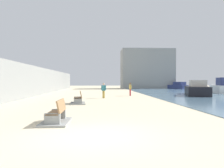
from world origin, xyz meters
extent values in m
plane|color=beige|center=(0.00, 18.00, 0.00)|extent=(120.00, 120.00, 0.00)
cube|color=gray|center=(-7.50, 18.00, 1.73)|extent=(0.80, 64.00, 3.45)
cube|color=gray|center=(-1.65, 1.64, 0.25)|extent=(0.60, 0.20, 0.50)
cube|color=gray|center=(-1.64, 3.04, 0.25)|extent=(0.60, 0.20, 0.50)
cube|color=#997047|center=(-1.64, 2.34, 0.45)|extent=(0.51, 1.60, 0.06)
cube|color=#997047|center=(-1.41, 2.34, 0.73)|extent=(0.17, 1.60, 0.50)
cube|color=gray|center=(-1.64, 2.34, 0.04)|extent=(1.11, 2.10, 0.08)
cube|color=gray|center=(-1.41, 9.73, 0.25)|extent=(0.62, 0.26, 0.50)
cube|color=gray|center=(-1.54, 11.13, 0.25)|extent=(0.62, 0.26, 0.50)
cube|color=#997047|center=(-1.48, 10.43, 0.45)|extent=(0.65, 1.64, 0.06)
cube|color=#997047|center=(-1.25, 10.45, 0.73)|extent=(0.32, 1.61, 0.50)
cube|color=gray|center=(-1.48, 10.43, 0.04)|extent=(1.30, 2.20, 0.08)
cylinder|color=gold|center=(0.56, 15.84, 0.38)|extent=(0.12, 0.12, 0.76)
cylinder|color=gold|center=(0.68, 15.79, 0.38)|extent=(0.12, 0.12, 0.76)
cube|color=teal|center=(0.62, 15.81, 1.03)|extent=(0.37, 0.30, 0.54)
sphere|color=tan|center=(0.62, 15.81, 1.44)|extent=(0.21, 0.21, 0.21)
cylinder|color=teal|center=(0.42, 15.90, 1.06)|extent=(0.09, 0.09, 0.49)
cylinder|color=teal|center=(0.82, 15.72, 1.06)|extent=(0.09, 0.09, 0.49)
cylinder|color=#B22D33|center=(3.84, 19.31, 0.39)|extent=(0.12, 0.12, 0.77)
cylinder|color=#B22D33|center=(3.81, 19.43, 0.39)|extent=(0.12, 0.12, 0.77)
cube|color=gold|center=(3.83, 19.37, 1.05)|extent=(0.26, 0.36, 0.55)
sphere|color=brown|center=(3.83, 19.37, 1.46)|extent=(0.21, 0.21, 0.21)
cylinder|color=gold|center=(3.89, 19.16, 1.08)|extent=(0.09, 0.09, 0.49)
cylinder|color=gold|center=(3.76, 19.58, 1.08)|extent=(0.09, 0.09, 0.49)
cube|color=white|center=(17.66, 24.28, 0.59)|extent=(3.26, 5.69, 1.10)
cube|color=navy|center=(17.48, 23.50, 1.68)|extent=(1.97, 2.63, 1.09)
cube|color=black|center=(12.04, 19.87, 0.57)|extent=(4.55, 7.82, 1.06)
cube|color=beige|center=(11.70, 18.81, 1.48)|extent=(2.60, 3.63, 0.76)
cube|color=navy|center=(17.24, 41.95, 0.46)|extent=(4.41, 5.80, 0.83)
cube|color=navy|center=(17.59, 41.23, 1.22)|extent=(2.47, 2.81, 0.69)
cube|color=gray|center=(11.43, 46.00, 4.56)|extent=(12.00, 6.00, 9.12)
camera|label=1|loc=(0.17, -7.29, 1.76)|focal=36.59mm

